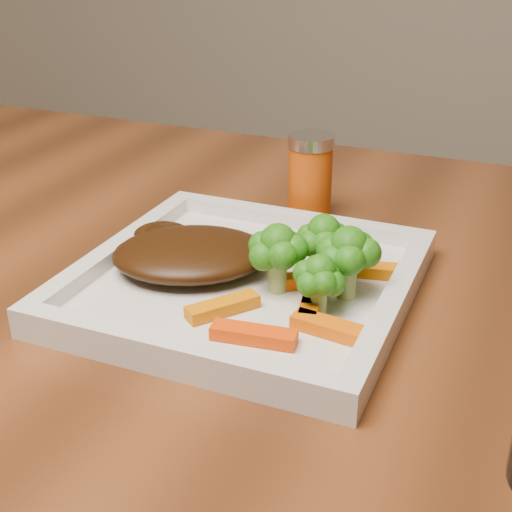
% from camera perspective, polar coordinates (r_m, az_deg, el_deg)
% --- Properties ---
extents(plate, '(0.27, 0.27, 0.01)m').
position_cam_1_polar(plate, '(0.60, -0.87, -2.48)').
color(plate, silver).
rests_on(plate, dining_table).
extents(steak, '(0.17, 0.15, 0.03)m').
position_cam_1_polar(steak, '(0.62, -5.21, 0.18)').
color(steak, '#351B08').
rests_on(steak, plate).
extents(broccoli_0, '(0.06, 0.06, 0.07)m').
position_cam_1_polar(broccoli_0, '(0.60, 5.43, 1.47)').
color(broccoli_0, '#275C0F').
rests_on(broccoli_0, plate).
extents(broccoli_1, '(0.07, 0.07, 0.06)m').
position_cam_1_polar(broccoli_1, '(0.57, 7.37, -0.35)').
color(broccoli_1, '#1B7213').
rests_on(broccoli_1, plate).
extents(broccoli_2, '(0.05, 0.05, 0.06)m').
position_cam_1_polar(broccoli_2, '(0.54, 5.12, -1.80)').
color(broccoli_2, '#367613').
rests_on(broccoli_2, plate).
extents(broccoli_3, '(0.07, 0.07, 0.06)m').
position_cam_1_polar(broccoli_3, '(0.57, 1.76, -0.03)').
color(broccoli_3, '#2E6010').
rests_on(broccoli_3, plate).
extents(carrot_0, '(0.06, 0.02, 0.01)m').
position_cam_1_polar(carrot_0, '(0.52, -0.19, -6.32)').
color(carrot_0, '#DD3C03').
rests_on(carrot_0, plate).
extents(carrot_1, '(0.07, 0.03, 0.01)m').
position_cam_1_polar(carrot_1, '(0.53, 6.21, -5.80)').
color(carrot_1, '#DB5803').
rests_on(carrot_1, plate).
extents(carrot_2, '(0.05, 0.06, 0.01)m').
position_cam_1_polar(carrot_2, '(0.55, -2.68, -4.07)').
color(carrot_2, '#C86A03').
rests_on(carrot_2, plate).
extents(carrot_3, '(0.06, 0.03, 0.01)m').
position_cam_1_polar(carrot_3, '(0.61, 9.68, -1.15)').
color(carrot_3, '#CE6403').
rests_on(carrot_3, plate).
extents(carrot_4, '(0.04, 0.05, 0.01)m').
position_cam_1_polar(carrot_4, '(0.64, 1.84, 0.30)').
color(carrot_4, '#FF4704').
rests_on(carrot_4, plate).
extents(carrot_5, '(0.03, 0.05, 0.01)m').
position_cam_1_polar(carrot_5, '(0.57, 4.57, -2.96)').
color(carrot_5, '#DA4E03').
rests_on(carrot_5, plate).
extents(carrot_6, '(0.05, 0.04, 0.01)m').
position_cam_1_polar(carrot_6, '(0.59, 3.93, -1.87)').
color(carrot_6, '#FF6A04').
rests_on(carrot_6, plate).
extents(spice_shaker, '(0.05, 0.05, 0.09)m').
position_cam_1_polar(spice_shaker, '(0.74, 4.34, 6.20)').
color(spice_shaker, '#AA3F09').
rests_on(spice_shaker, dining_table).
extents(carrot_7, '(0.02, 0.05, 0.01)m').
position_cam_1_polar(carrot_7, '(0.56, 4.46, -3.72)').
color(carrot_7, '#CF5703').
rests_on(carrot_7, plate).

